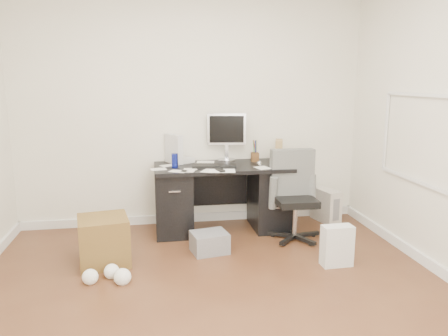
# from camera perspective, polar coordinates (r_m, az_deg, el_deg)

# --- Properties ---
(ground) EXTENTS (4.00, 4.00, 0.00)m
(ground) POSITION_cam_1_polar(r_m,az_deg,el_deg) (3.52, -0.84, -17.18)
(ground) COLOR #4B2918
(ground) RESTS_ON ground
(room_shell) EXTENTS (4.02, 4.02, 2.71)m
(room_shell) POSITION_cam_1_polar(r_m,az_deg,el_deg) (3.12, -0.42, 10.92)
(room_shell) COLOR beige
(room_shell) RESTS_ON ground
(desk) EXTENTS (1.50, 0.70, 0.75)m
(desk) POSITION_cam_1_polar(r_m,az_deg,el_deg) (4.94, -0.22, -3.63)
(desk) COLOR black
(desk) RESTS_ON ground
(loose_papers) EXTENTS (1.10, 0.60, 0.00)m
(loose_papers) POSITION_cam_1_polar(r_m,az_deg,el_deg) (4.78, -2.49, 0.19)
(loose_papers) COLOR white
(loose_papers) RESTS_ON desk
(lcd_monitor) EXTENTS (0.48, 0.32, 0.57)m
(lcd_monitor) POSITION_cam_1_polar(r_m,az_deg,el_deg) (5.08, 0.34, 4.09)
(lcd_monitor) COLOR #AEAEB2
(lcd_monitor) RESTS_ON desk
(keyboard) EXTENTS (0.49, 0.22, 0.03)m
(keyboard) POSITION_cam_1_polar(r_m,az_deg,el_deg) (4.74, -1.28, 0.26)
(keyboard) COLOR black
(keyboard) RESTS_ON desk
(computer_mouse) EXTENTS (0.07, 0.07, 0.06)m
(computer_mouse) POSITION_cam_1_polar(r_m,az_deg,el_deg) (4.82, 4.65, 0.60)
(computer_mouse) COLOR #AEAEB2
(computer_mouse) RESTS_ON desk
(travel_mug) EXTENTS (0.08, 0.08, 0.16)m
(travel_mug) POSITION_cam_1_polar(r_m,az_deg,el_deg) (4.74, -6.44, 0.97)
(travel_mug) COLOR navy
(travel_mug) RESTS_ON desk
(white_binder) EXTENTS (0.26, 0.31, 0.33)m
(white_binder) POSITION_cam_1_polar(r_m,az_deg,el_deg) (4.98, -6.57, 2.50)
(white_binder) COLOR silver
(white_binder) RESTS_ON desk
(magazine_file) EXTENTS (0.16, 0.24, 0.25)m
(magazine_file) POSITION_cam_1_polar(r_m,az_deg,el_deg) (5.12, 7.17, 2.28)
(magazine_file) COLOR olive
(magazine_file) RESTS_ON desk
(pen_cup) EXTENTS (0.11, 0.11, 0.25)m
(pen_cup) POSITION_cam_1_polar(r_m,az_deg,el_deg) (5.08, 4.07, 2.25)
(pen_cup) COLOR #533117
(pen_cup) RESTS_ON desk
(yellow_book) EXTENTS (0.23, 0.25, 0.04)m
(yellow_book) POSITION_cam_1_polar(r_m,az_deg,el_deg) (4.90, 7.50, 0.57)
(yellow_book) COLOR yellow
(yellow_book) RESTS_ON desk
(paper_remote) EXTENTS (0.30, 0.25, 0.02)m
(paper_remote) POSITION_cam_1_polar(r_m,az_deg,el_deg) (4.55, -0.26, -0.24)
(paper_remote) COLOR white
(paper_remote) RESTS_ON desk
(office_chair) EXTENTS (0.55, 0.55, 0.95)m
(office_chair) POSITION_cam_1_polar(r_m,az_deg,el_deg) (4.68, 9.34, -3.64)
(office_chair) COLOR #494B49
(office_chair) RESTS_ON ground
(pc_tower) EXTENTS (0.27, 0.43, 0.39)m
(pc_tower) POSITION_cam_1_polar(r_m,az_deg,el_deg) (5.43, 13.17, -4.75)
(pc_tower) COLOR #B5B0A4
(pc_tower) RESTS_ON ground
(shopping_bag) EXTENTS (0.29, 0.21, 0.38)m
(shopping_bag) POSITION_cam_1_polar(r_m,az_deg,el_deg) (4.20, 14.54, -9.80)
(shopping_bag) COLOR silver
(shopping_bag) RESTS_ON ground
(wicker_basket) EXTENTS (0.51, 0.51, 0.44)m
(wicker_basket) POSITION_cam_1_polar(r_m,az_deg,el_deg) (4.25, -15.42, -9.11)
(wicker_basket) COLOR #4F3717
(wicker_basket) RESTS_ON ground
(desk_printer) EXTENTS (0.39, 0.34, 0.20)m
(desk_printer) POSITION_cam_1_polar(r_m,az_deg,el_deg) (4.39, -1.90, -9.68)
(desk_printer) COLOR slate
(desk_printer) RESTS_ON ground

